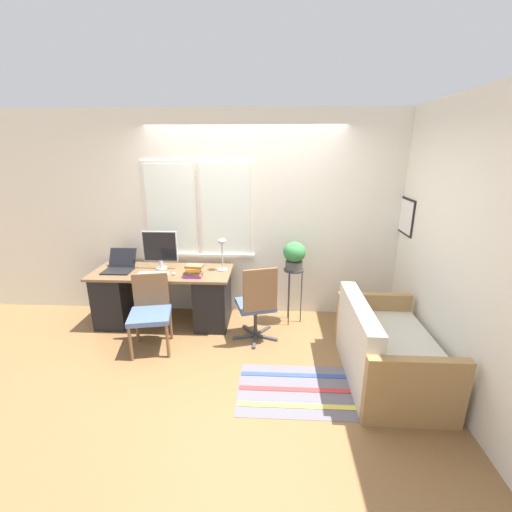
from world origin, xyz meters
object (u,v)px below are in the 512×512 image
Objects in this scene: monitor at (160,249)px; mouse at (174,273)px; office_chair_swivel at (257,303)px; book_stack at (194,271)px; plant_stand at (294,276)px; desk_lamp at (222,248)px; potted_plant at (294,255)px; couch_loveseat at (386,352)px; laptop at (119,266)px; keyboard at (153,274)px; desk_chair_wooden at (150,310)px.

monitor reaches higher than mouse.
monitor is at bearing -38.14° from office_chair_swivel.
book_stack is 0.33× the size of plant_stand.
desk_lamp is 1.17× the size of potted_plant.
office_chair_swivel is at bearing 64.35° from couch_loveseat.
desk_lamp is (0.58, 0.20, 0.27)m from mouse.
laptop reaches higher than book_stack.
desk_lamp is 0.84m from office_chair_swivel.
book_stack reaches higher than keyboard.
laptop is at bearing 162.37° from keyboard.
mouse is at bearing -44.87° from monitor.
monitor is at bearing 66.62° from couch_loveseat.
monitor is 7.64× the size of mouse.
book_stack reaches higher than plant_stand.
laptop is 1.35m from desk_lamp.
monitor is 0.36m from keyboard.
mouse is at bearing -171.71° from plant_stand.
book_stack is 0.70× the size of potted_plant.
monitor is 0.40m from mouse.
office_chair_swivel is (1.79, -0.40, -0.28)m from laptop.
monitor reaches higher than desk_lamp.
potted_plant reaches higher than laptop.
plant_stand is at bearing 8.29° from mouse.
couch_loveseat is (2.10, -0.85, -0.51)m from book_stack.
plant_stand is at bearing 2.14° from laptop.
desk_lamp is at bearing -179.11° from plant_stand.
laptop is 1.52× the size of book_stack.
couch_loveseat is at bearing -52.14° from potted_plant.
book_stack reaches higher than mouse.
desk_lamp is at bearing 3.01° from laptop.
couch_loveseat is (2.36, -0.90, -0.46)m from mouse.
mouse is at bearing 4.32° from keyboard.
desk_chair_wooden is at bearing -157.56° from potted_plant.
keyboard is 1.35m from office_chair_swivel.
plant_stand is at bearing 0.00° from potted_plant.
couch_loveseat is (3.10, -1.03, -0.49)m from laptop.
laptop is at bearing -177.86° from plant_stand.
laptop is 1.86m from office_chair_swivel.
mouse is at bearing -10.23° from laptop.
keyboard is at bearing -172.30° from plant_stand.
desk_lamp is 0.44× the size of office_chair_swivel.
plant_stand is (1.75, 0.24, -0.09)m from keyboard.
monitor is 0.52× the size of office_chair_swivel.
office_chair_swivel is 1.47m from couch_loveseat.
mouse is (0.22, -0.22, -0.26)m from monitor.
mouse is 1.52m from potted_plant.
book_stack is (0.53, -0.03, 0.06)m from keyboard.
monitor reaches higher than plant_stand.
mouse is 1.51m from plant_stand.
desk_lamp is at bearing 58.28° from couch_loveseat.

